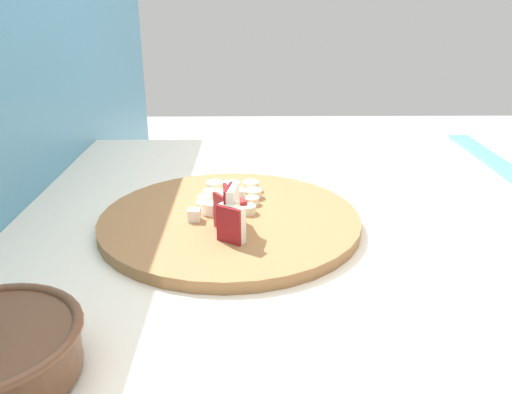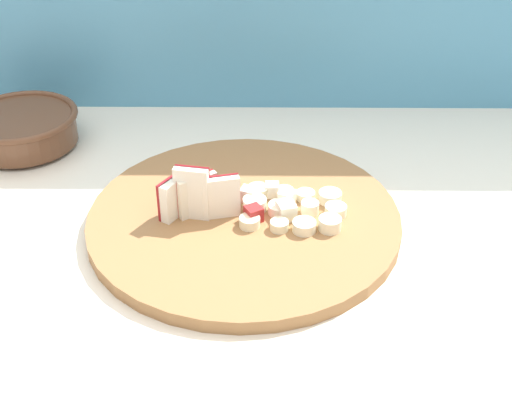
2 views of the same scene
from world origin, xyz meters
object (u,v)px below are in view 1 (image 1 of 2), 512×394
at_px(cutting_board, 230,220).
at_px(banana_slice_rows, 230,196).
at_px(apple_wedge_fan, 230,213).
at_px(apple_dice_pile, 222,201).

bearing_deg(cutting_board, banana_slice_rows, 2.34).
height_order(apple_wedge_fan, banana_slice_rows, apple_wedge_fan).
bearing_deg(banana_slice_rows, cutting_board, -177.66).
bearing_deg(apple_wedge_fan, apple_dice_pile, 9.70).
bearing_deg(apple_wedge_fan, cutting_board, 2.68).
height_order(apple_wedge_fan, apple_dice_pile, apple_wedge_fan).
relative_size(apple_dice_pile, banana_slice_rows, 0.71).
relative_size(cutting_board, banana_slice_rows, 2.94).
relative_size(apple_wedge_fan, banana_slice_rows, 0.76).
bearing_deg(apple_wedge_fan, banana_slice_rows, 2.51).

